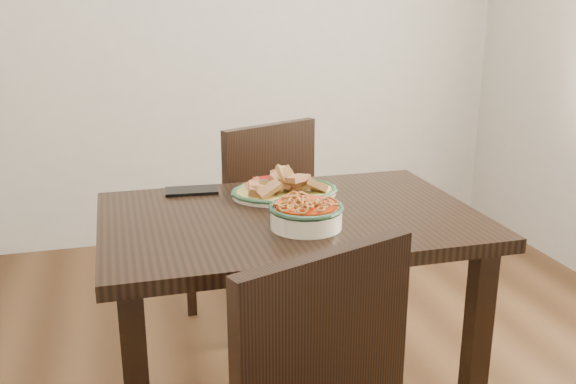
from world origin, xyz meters
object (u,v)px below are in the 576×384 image
object	(u,v)px
dining_table	(290,250)
noodle_bowl	(306,212)
chair_far	(255,214)
fish_plate	(285,182)
smartphone	(191,191)

from	to	relation	value
dining_table	noodle_bowl	bearing A→B (deg)	-84.09
chair_far	noodle_bowl	distance (m)	0.90
chair_far	fish_plate	size ratio (longest dim) A/B	2.65
dining_table	fish_plate	world-z (taller)	fish_plate
dining_table	fish_plate	xyz separation A→B (m)	(0.03, 0.18, 0.16)
noodle_bowl	smartphone	bearing A→B (deg)	122.45
smartphone	fish_plate	bearing A→B (deg)	-17.57
chair_far	fish_plate	distance (m)	0.63
fish_plate	smartphone	distance (m)	0.31
chair_far	noodle_bowl	size ratio (longest dim) A/B	4.32
fish_plate	smartphone	xyz separation A→B (m)	(-0.28, 0.11, -0.04)
chair_far	fish_plate	world-z (taller)	chair_far
chair_far	fish_plate	bearing A→B (deg)	64.24
fish_plate	dining_table	bearing A→B (deg)	-100.31
noodle_bowl	fish_plate	bearing A→B (deg)	86.20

